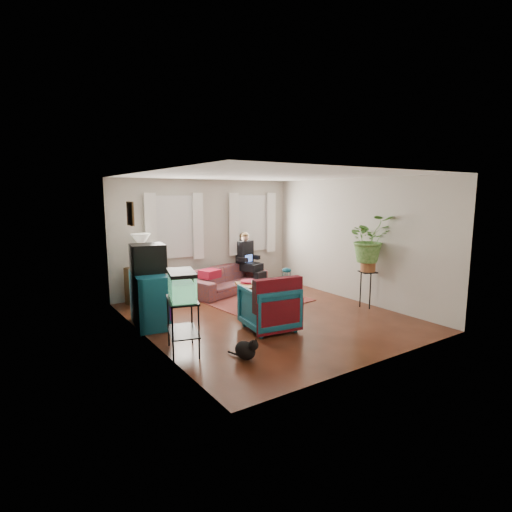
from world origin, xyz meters
TOP-DOWN VIEW (x-y plane):
  - floor at (0.00, 0.00)m, footprint 4.50×5.00m
  - ceiling at (0.00, 0.00)m, footprint 4.50×5.00m
  - wall_back at (0.00, 2.50)m, footprint 4.50×0.01m
  - wall_front at (0.00, -2.50)m, footprint 4.50×0.01m
  - wall_left at (-2.25, 0.00)m, footprint 0.01×5.00m
  - wall_right at (2.25, 0.00)m, footprint 0.01×5.00m
  - window_left at (-0.80, 2.48)m, footprint 1.08×0.04m
  - window_right at (1.25, 2.48)m, footprint 1.08×0.04m
  - curtains_left at (-0.80, 2.40)m, footprint 1.36×0.06m
  - curtains_right at (1.25, 2.40)m, footprint 1.36×0.06m
  - picture_frame at (-2.21, 0.85)m, footprint 0.04×0.32m
  - area_rug at (0.45, 1.04)m, footprint 2.16×1.81m
  - sofa at (0.31, 2.05)m, footprint 2.21×1.42m
  - seated_person at (1.02, 2.28)m, footprint 0.69×0.76m
  - side_table at (-1.65, 2.17)m, footprint 0.67×0.67m
  - table_lamp at (-1.65, 2.17)m, footprint 0.50×0.50m
  - dresser at (-1.99, 0.77)m, footprint 0.66×1.09m
  - crt_tv at (-1.95, 0.87)m, footprint 0.63×0.59m
  - aquarium_stand at (-2.00, -0.70)m, footprint 0.58×0.79m
  - aquarium at (-2.00, -0.70)m, footprint 0.52×0.72m
  - black_cat at (-1.40, -1.42)m, footprint 0.34×0.43m
  - armchair at (-0.38, -0.57)m, footprint 0.92×0.87m
  - serape_throw at (-0.43, -0.89)m, footprint 0.86×0.31m
  - coffee_table at (0.38, 0.62)m, footprint 1.29×0.97m
  - cup_a at (0.10, 0.60)m, footprint 0.17×0.17m
  - cup_b at (0.37, 0.42)m, footprint 0.13×0.13m
  - bowl at (0.71, 0.61)m, footprint 0.29×0.29m
  - snack_tray at (0.14, 0.87)m, footprint 0.45×0.45m
  - birdcage at (0.70, 0.34)m, footprint 0.24×0.24m
  - plant_stand at (2.02, -0.61)m, footprint 0.40×0.40m
  - potted_plant at (2.02, -0.61)m, footprint 1.05×0.98m

SIDE VIEW (x-z plane):
  - floor at x=0.00m, z-range -0.01..0.01m
  - area_rug at x=0.45m, z-range 0.00..0.01m
  - black_cat at x=-1.40m, z-range 0.00..0.32m
  - coffee_table at x=0.38m, z-range 0.00..0.48m
  - plant_stand at x=2.02m, z-range 0.00..0.74m
  - side_table at x=-1.65m, z-range 0.00..0.78m
  - aquarium_stand at x=-2.00m, z-range 0.00..0.79m
  - sofa at x=0.31m, z-range 0.00..0.81m
  - armchair at x=-0.38m, z-range 0.00..0.84m
  - dresser at x=-1.99m, z-range 0.00..0.92m
  - snack_tray at x=0.14m, z-range 0.48..0.52m
  - bowl at x=0.71m, z-range 0.48..0.53m
  - cup_b at x=0.37m, z-range 0.48..0.57m
  - cup_a at x=0.10m, z-range 0.48..0.58m
  - serape_throw at x=-0.43m, z-range 0.25..0.94m
  - seated_person at x=1.02m, z-range 0.00..1.23m
  - birdcage at x=0.70m, z-range 0.48..0.81m
  - aquarium at x=-2.00m, z-range 0.79..1.21m
  - table_lamp at x=-1.65m, z-range 0.75..1.46m
  - crt_tv at x=-1.95m, z-range 0.92..1.42m
  - potted_plant at x=2.02m, z-range 0.79..1.73m
  - wall_back at x=0.00m, z-range 0.00..2.60m
  - wall_front at x=0.00m, z-range 0.00..2.60m
  - wall_left at x=-2.25m, z-range 0.00..2.60m
  - wall_right at x=2.25m, z-range 0.00..2.60m
  - curtains_left at x=-0.80m, z-range 0.80..2.30m
  - curtains_right at x=1.25m, z-range 0.80..2.30m
  - window_left at x=-0.80m, z-range 0.86..2.24m
  - window_right at x=1.25m, z-range 0.86..2.24m
  - picture_frame at x=-2.21m, z-range 1.75..2.15m
  - ceiling at x=0.00m, z-range 2.60..2.60m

